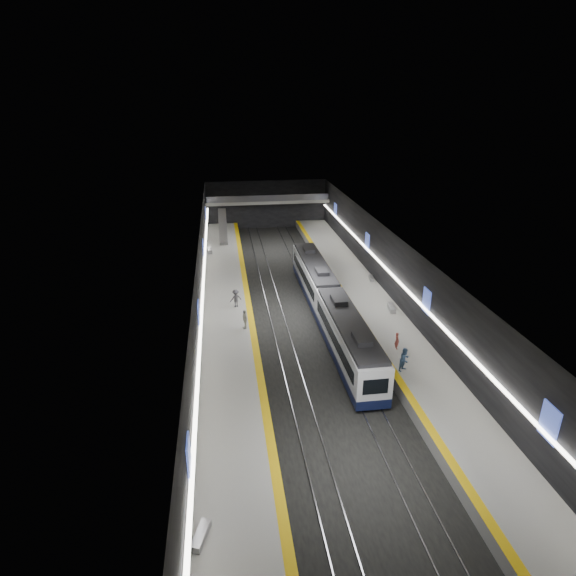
{
  "coord_description": "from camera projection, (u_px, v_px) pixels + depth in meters",
  "views": [
    {
      "loc": [
        -7.65,
        -44.71,
        21.68
      ],
      "look_at": [
        -1.0,
        2.24,
        2.2
      ],
      "focal_mm": 30.0,
      "sensor_mm": 36.0,
      "label": 1
    }
  ],
  "objects": [
    {
      "name": "bench_left_far",
      "position": [
        210.0,
        250.0,
        66.53
      ],
      "size": [
        0.72,
        2.11,
        0.51
      ],
      "primitive_type": "cube",
      "rotation": [
        0.0,
        0.0,
        0.07
      ],
      "color": "#99999E",
      "rests_on": "platform_left"
    },
    {
      "name": "wall_back",
      "position": [
        267.0,
        204.0,
        80.71
      ],
      "size": [
        20.0,
        0.04,
        8.0
      ],
      "primitive_type": "cube",
      "color": "black",
      "rests_on": "ground"
    },
    {
      "name": "rails",
      "position": [
        300.0,
        315.0,
        50.16
      ],
      "size": [
        6.52,
        70.0,
        0.12
      ],
      "color": "gray",
      "rests_on": "ground"
    },
    {
      "name": "tile_surface_left",
      "position": [
        228.0,
        311.0,
        48.82
      ],
      "size": [
        5.0,
        70.0,
        0.02
      ],
      "primitive_type": "cube",
      "color": "#9C9C97",
      "rests_on": "platform_left"
    },
    {
      "name": "ceiling",
      "position": [
        301.0,
        241.0,
        47.14
      ],
      "size": [
        20.0,
        70.0,
        0.04
      ],
      "primitive_type": "cube",
      "rotation": [
        3.14,
        0.0,
        0.0
      ],
      "color": "beige",
      "rests_on": "wall_left"
    },
    {
      "name": "wall_right",
      "position": [
        396.0,
        274.0,
        49.96
      ],
      "size": [
        0.04,
        70.0,
        8.0
      ],
      "primitive_type": "cube",
      "color": "black",
      "rests_on": "ground"
    },
    {
      "name": "escalator",
      "position": [
        223.0,
        226.0,
        71.92
      ],
      "size": [
        1.2,
        7.5,
        3.92
      ],
      "primitive_type": "cube",
      "rotation": [
        0.44,
        0.0,
        0.0
      ],
      "color": "#99999E",
      "rests_on": "platform_left"
    },
    {
      "name": "passenger_right_a",
      "position": [
        397.0,
        341.0,
        41.35
      ],
      "size": [
        0.43,
        0.6,
        1.52
      ],
      "primitive_type": "imported",
      "rotation": [
        0.0,
        0.0,
        1.69
      ],
      "color": "#AD4940",
      "rests_on": "platform_right"
    },
    {
      "name": "bench_right_near",
      "position": [
        392.0,
        308.0,
        48.83
      ],
      "size": [
        0.83,
        2.02,
        0.48
      ],
      "primitive_type": "cube",
      "rotation": [
        0.0,
        0.0,
        -0.15
      ],
      "color": "#99999E",
      "rests_on": "platform_right"
    },
    {
      "name": "cove_light_left",
      "position": [
        203.0,
        286.0,
        47.46
      ],
      "size": [
        0.25,
        68.6,
        0.12
      ],
      "primitive_type": "cube",
      "color": "white",
      "rests_on": "wall_left"
    },
    {
      "name": "bench_left_near",
      "position": [
        201.0,
        536.0,
        23.87
      ],
      "size": [
        1.04,
        1.85,
        0.44
      ],
      "primitive_type": "cube",
      "rotation": [
        0.0,
        0.0,
        -0.32
      ],
      "color": "#99999E",
      "rests_on": "platform_left"
    },
    {
      "name": "wall_left",
      "position": [
        201.0,
        285.0,
        47.36
      ],
      "size": [
        0.04,
        70.0,
        8.0
      ],
      "primitive_type": "cube",
      "color": "black",
      "rests_on": "ground"
    },
    {
      "name": "passenger_left_b",
      "position": [
        236.0,
        298.0,
        49.34
      ],
      "size": [
        1.38,
        1.07,
        1.88
      ],
      "primitive_type": "imported",
      "rotation": [
        0.0,
        0.0,
        3.49
      ],
      "color": "#434149",
      "rests_on": "platform_left"
    },
    {
      "name": "tactile_strip_left",
      "position": [
        249.0,
        309.0,
        49.1
      ],
      "size": [
        0.6,
        70.0,
        0.02
      ],
      "primitive_type": "cube",
      "color": "yellow",
      "rests_on": "platform_left"
    },
    {
      "name": "tactile_strip_right",
      "position": [
        350.0,
        303.0,
        50.48
      ],
      "size": [
        0.6,
        70.0,
        0.02
      ],
      "primitive_type": "cube",
      "color": "yellow",
      "rests_on": "platform_right"
    },
    {
      "name": "platform_left",
      "position": [
        228.0,
        315.0,
        49.02
      ],
      "size": [
        5.0,
        70.0,
        1.0
      ],
      "primitive_type": "cube",
      "color": "slate",
      "rests_on": "ground"
    },
    {
      "name": "train",
      "position": [
        329.0,
        303.0,
        47.71
      ],
      "size": [
        2.69,
        30.04,
        3.6
      ],
      "color": "#0E1536",
      "rests_on": "ground"
    },
    {
      "name": "passenger_right_b",
      "position": [
        405.0,
        360.0,
        38.03
      ],
      "size": [
        1.22,
        1.16,
        1.98
      ],
      "primitive_type": "imported",
      "rotation": [
        0.0,
        0.0,
        0.6
      ],
      "color": "#466997",
      "rests_on": "platform_right"
    },
    {
      "name": "ad_posters",
      "position": [
        299.0,
        271.0,
        49.39
      ],
      "size": [
        19.94,
        53.5,
        2.2
      ],
      "color": "#4258C8",
      "rests_on": "wall_left"
    },
    {
      "name": "ground",
      "position": [
        300.0,
        315.0,
        50.18
      ],
      "size": [
        70.0,
        70.0,
        0.0
      ],
      "primitive_type": "plane",
      "color": "black",
      "rests_on": "ground"
    },
    {
      "name": "bench_right_far",
      "position": [
        371.0,
        278.0,
        56.68
      ],
      "size": [
        0.69,
        1.64,
        0.39
      ],
      "primitive_type": "cube",
      "rotation": [
        0.0,
        0.0,
        -0.16
      ],
      "color": "#99999E",
      "rests_on": "platform_right"
    },
    {
      "name": "cove_light_right",
      "position": [
        394.0,
        276.0,
        50.01
      ],
      "size": [
        0.25,
        68.6,
        0.12
      ],
      "primitive_type": "cube",
      "color": "white",
      "rests_on": "wall_right"
    },
    {
      "name": "passenger_left_a",
      "position": [
        245.0,
        319.0,
        44.87
      ],
      "size": [
        0.73,
        1.18,
        1.88
      ],
      "primitive_type": "imported",
      "rotation": [
        0.0,
        0.0,
        -1.31
      ],
      "color": "silver",
      "rests_on": "platform_left"
    },
    {
      "name": "mezzanine_bridge",
      "position": [
        268.0,
        201.0,
        78.42
      ],
      "size": [
        20.0,
        3.0,
        1.5
      ],
      "color": "gray",
      "rests_on": "wall_left"
    },
    {
      "name": "platform_right",
      "position": [
        370.0,
        306.0,
        50.96
      ],
      "size": [
        5.0,
        70.0,
        1.0
      ],
      "primitive_type": "cube",
      "color": "slate",
      "rests_on": "ground"
    },
    {
      "name": "tile_surface_right",
      "position": [
        371.0,
        302.0,
        50.77
      ],
      "size": [
        5.0,
        70.0,
        0.02
      ],
      "primitive_type": "cube",
      "color": "#9C9C97",
      "rests_on": "platform_right"
    }
  ]
}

